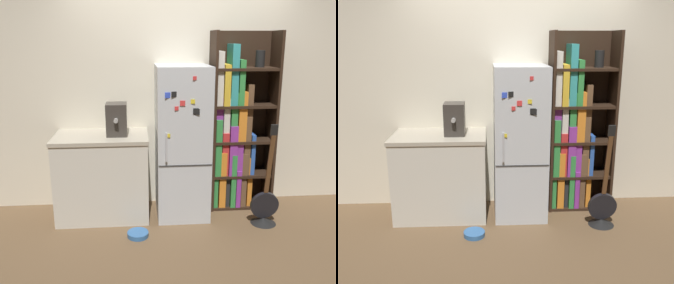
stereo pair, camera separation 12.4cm
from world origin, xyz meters
TOP-DOWN VIEW (x-y plane):
  - ground_plane at (0.00, 0.00)m, footprint 16.00×16.00m
  - wall_back at (0.00, 0.47)m, footprint 8.00×0.05m
  - refrigerator at (-0.00, 0.13)m, footprint 0.56×0.66m
  - bookshelf at (0.63, 0.29)m, footprint 0.72×0.36m
  - kitchen_counter at (-0.87, 0.14)m, footprint 1.00×0.65m
  - espresso_machine at (-0.70, 0.12)m, footprint 0.21×0.30m
  - guitar at (0.85, -0.23)m, footprint 0.30×0.27m
  - pet_bowl at (-0.50, -0.39)m, footprint 0.22×0.22m

SIDE VIEW (x-z plane):
  - ground_plane at x=0.00m, z-range 0.00..0.00m
  - pet_bowl at x=-0.50m, z-range 0.00..0.05m
  - guitar at x=0.85m, z-range -0.39..0.73m
  - kitchen_counter at x=-0.87m, z-range 0.00..0.93m
  - refrigerator at x=0.00m, z-range 0.00..1.66m
  - bookshelf at x=0.63m, z-range -0.13..1.88m
  - espresso_machine at x=-0.70m, z-range 0.93..1.27m
  - wall_back at x=0.00m, z-range 0.00..2.60m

